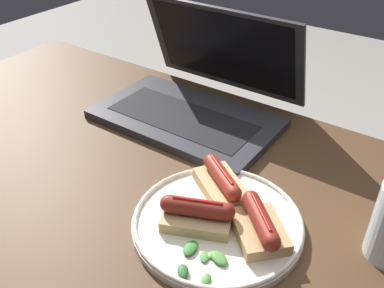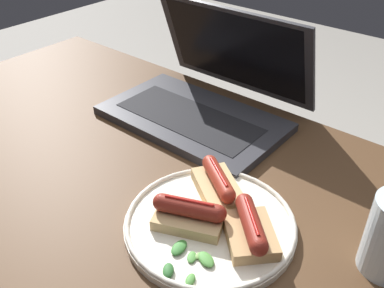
# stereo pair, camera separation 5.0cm
# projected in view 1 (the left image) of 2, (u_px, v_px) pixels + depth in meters

# --- Properties ---
(desk) EXTENTS (1.47, 0.73, 0.71)m
(desk) POSITION_uv_depth(u_px,v_px,m) (177.00, 218.00, 0.74)
(desk) COLOR #4C331E
(desk) RESTS_ON ground_plane
(laptop) EXTENTS (0.38, 0.29, 0.22)m
(laptop) POSITION_uv_depth(u_px,v_px,m) (197.00, 98.00, 0.91)
(laptop) COLOR #2D2D33
(laptop) RESTS_ON desk
(plate) EXTENTS (0.26, 0.26, 0.02)m
(plate) POSITION_uv_depth(u_px,v_px,m) (217.00, 222.00, 0.65)
(plate) COLOR silver
(plate) RESTS_ON desk
(sausage_toast_left) EXTENTS (0.12, 0.10, 0.05)m
(sausage_toast_left) POSITION_uv_depth(u_px,v_px,m) (197.00, 214.00, 0.63)
(sausage_toast_left) COLOR tan
(sausage_toast_left) RESTS_ON plate
(sausage_toast_middle) EXTENTS (0.12, 0.11, 0.05)m
(sausage_toast_middle) POSITION_uv_depth(u_px,v_px,m) (222.00, 183.00, 0.69)
(sausage_toast_middle) COLOR tan
(sausage_toast_middle) RESTS_ON plate
(sausage_toast_right) EXTENTS (0.11, 0.11, 0.05)m
(sausage_toast_right) POSITION_uv_depth(u_px,v_px,m) (260.00, 226.00, 0.61)
(sausage_toast_right) COLOR tan
(sausage_toast_right) RESTS_ON plate
(salad_pile) EXTENTS (0.07, 0.08, 0.01)m
(salad_pile) POSITION_uv_depth(u_px,v_px,m) (200.00, 260.00, 0.58)
(salad_pile) COLOR #4C8E3D
(salad_pile) RESTS_ON plate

